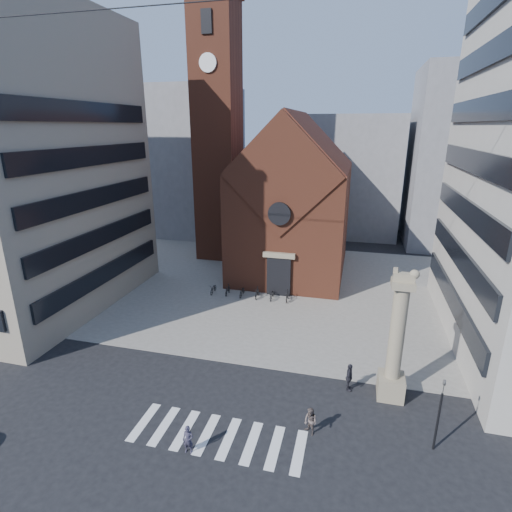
# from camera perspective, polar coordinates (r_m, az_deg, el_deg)

# --- Properties ---
(ground) EXTENTS (120.00, 120.00, 0.00)m
(ground) POSITION_cam_1_polar(r_m,az_deg,el_deg) (26.70, -4.38, -19.87)
(ground) COLOR black
(ground) RESTS_ON ground
(piazza) EXTENTS (46.00, 30.00, 0.05)m
(piazza) POSITION_cam_1_polar(r_m,az_deg,el_deg) (42.75, 3.78, -4.48)
(piazza) COLOR gray
(piazza) RESTS_ON ground
(zebra_crossing) EXTENTS (10.20, 3.20, 0.01)m
(zebra_crossing) POSITION_cam_1_polar(r_m,az_deg,el_deg) (24.40, -5.50, -24.24)
(zebra_crossing) COLOR white
(zebra_crossing) RESTS_ON ground
(church) EXTENTS (12.00, 16.65, 18.00)m
(church) POSITION_cam_1_polar(r_m,az_deg,el_deg) (46.21, 5.40, 7.52)
(church) COLOR brown
(church) RESTS_ON ground
(campanile) EXTENTS (5.50, 5.50, 31.20)m
(campanile) POSITION_cam_1_polar(r_m,az_deg,el_deg) (50.80, -5.49, 17.26)
(campanile) COLOR brown
(campanile) RESTS_ON ground
(building_left) EXTENTS (18.00, 20.00, 26.00)m
(building_left) POSITION_cam_1_polar(r_m,az_deg,el_deg) (43.22, -32.29, 10.86)
(building_left) COLOR gray
(building_left) RESTS_ON ground
(bg_block_left) EXTENTS (16.00, 14.00, 22.00)m
(bg_block_left) POSITION_cam_1_polar(r_m,az_deg,el_deg) (65.91, -10.17, 13.12)
(bg_block_left) COLOR gray
(bg_block_left) RESTS_ON ground
(bg_block_mid) EXTENTS (14.00, 12.00, 18.00)m
(bg_block_mid) POSITION_cam_1_polar(r_m,az_deg,el_deg) (65.28, 13.62, 11.09)
(bg_block_mid) COLOR gray
(bg_block_mid) RESTS_ON ground
(bg_block_right) EXTENTS (16.00, 14.00, 24.00)m
(bg_block_right) POSITION_cam_1_polar(r_m,az_deg,el_deg) (63.77, 28.58, 12.01)
(bg_block_right) COLOR gray
(bg_block_right) RESTS_ON ground
(lion_column) EXTENTS (1.63, 1.60, 8.68)m
(lion_column) POSITION_cam_1_polar(r_m,az_deg,el_deg) (26.42, 19.28, -12.37)
(lion_column) COLOR gray
(lion_column) RESTS_ON ground
(traffic_light) EXTENTS (0.13, 0.16, 4.30)m
(traffic_light) POSITION_cam_1_polar(r_m,az_deg,el_deg) (24.06, 24.69, -19.75)
(traffic_light) COLOR black
(traffic_light) RESTS_ON ground
(pedestrian_0) EXTENTS (0.60, 0.41, 1.60)m
(pedestrian_0) POSITION_cam_1_polar(r_m,az_deg,el_deg) (23.21, -9.67, -24.47)
(pedestrian_0) COLOR #302D3F
(pedestrian_0) RESTS_ON ground
(pedestrian_1) EXTENTS (1.01, 0.98, 1.64)m
(pedestrian_1) POSITION_cam_1_polar(r_m,az_deg,el_deg) (24.11, 7.79, -22.37)
(pedestrian_1) COLOR #584B46
(pedestrian_1) RESTS_ON ground
(pedestrian_2) EXTENTS (0.59, 1.16, 1.91)m
(pedestrian_2) POSITION_cam_1_polar(r_m,az_deg,el_deg) (27.58, 13.17, -16.52)
(pedestrian_2) COLOR #25242B
(pedestrian_2) RESTS_ON ground
(scooter_0) EXTENTS (0.72, 1.84, 0.95)m
(scooter_0) POSITION_cam_1_polar(r_m,az_deg,el_deg) (41.26, -6.09, -4.65)
(scooter_0) COLOR black
(scooter_0) RESTS_ON piazza
(scooter_1) EXTENTS (0.58, 1.78, 1.06)m
(scooter_1) POSITION_cam_1_polar(r_m,az_deg,el_deg) (40.76, -4.07, -4.80)
(scooter_1) COLOR black
(scooter_1) RESTS_ON piazza
(scooter_2) EXTENTS (0.72, 1.84, 0.95)m
(scooter_2) POSITION_cam_1_polar(r_m,az_deg,el_deg) (40.35, -1.99, -5.09)
(scooter_2) COLOR black
(scooter_2) RESTS_ON piazza
(scooter_3) EXTENTS (0.58, 1.78, 1.06)m
(scooter_3) POSITION_cam_1_polar(r_m,az_deg,el_deg) (39.96, 0.13, -5.24)
(scooter_3) COLOR black
(scooter_3) RESTS_ON piazza
(scooter_4) EXTENTS (0.72, 1.84, 0.95)m
(scooter_4) POSITION_cam_1_polar(r_m,az_deg,el_deg) (39.66, 2.29, -5.52)
(scooter_4) COLOR black
(scooter_4) RESTS_ON piazza
(scooter_5) EXTENTS (0.58, 1.78, 1.06)m
(scooter_5) POSITION_cam_1_polar(r_m,az_deg,el_deg) (39.38, 4.48, -5.66)
(scooter_5) COLOR black
(scooter_5) RESTS_ON piazza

